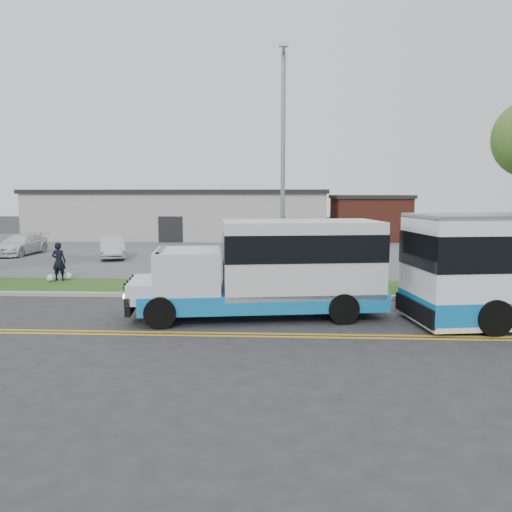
# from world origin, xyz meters

# --- Properties ---
(ground) EXTENTS (140.00, 140.00, 0.00)m
(ground) POSITION_xyz_m (0.00, 0.00, 0.00)
(ground) COLOR #28282B
(ground) RESTS_ON ground
(lane_line_north) EXTENTS (70.00, 0.12, 0.01)m
(lane_line_north) POSITION_xyz_m (0.00, -3.85, 0.01)
(lane_line_north) COLOR gold
(lane_line_north) RESTS_ON ground
(lane_line_south) EXTENTS (70.00, 0.12, 0.01)m
(lane_line_south) POSITION_xyz_m (0.00, -4.15, 0.01)
(lane_line_south) COLOR gold
(lane_line_south) RESTS_ON ground
(curb) EXTENTS (80.00, 0.30, 0.15)m
(curb) POSITION_xyz_m (0.00, 1.10, 0.07)
(curb) COLOR #9E9B93
(curb) RESTS_ON ground
(verge) EXTENTS (80.00, 3.30, 0.10)m
(verge) POSITION_xyz_m (0.00, 2.90, 0.05)
(verge) COLOR #224617
(verge) RESTS_ON ground
(parking_lot) EXTENTS (80.00, 25.00, 0.10)m
(parking_lot) POSITION_xyz_m (0.00, 17.00, 0.05)
(parking_lot) COLOR #4C4C4F
(parking_lot) RESTS_ON ground
(commercial_building) EXTENTS (25.40, 10.40, 4.35)m
(commercial_building) POSITION_xyz_m (-6.00, 27.00, 2.18)
(commercial_building) COLOR #9E9E99
(commercial_building) RESTS_ON ground
(brick_wing) EXTENTS (6.30, 7.30, 3.90)m
(brick_wing) POSITION_xyz_m (10.50, 26.00, 1.96)
(brick_wing) COLOR brown
(brick_wing) RESTS_ON ground
(streetlight_near) EXTENTS (0.35, 1.53, 9.50)m
(streetlight_near) POSITION_xyz_m (3.00, 2.73, 5.23)
(streetlight_near) COLOR gray
(streetlight_near) RESTS_ON verge
(shuttle_bus) EXTENTS (8.44, 3.77, 3.13)m
(shuttle_bus) POSITION_xyz_m (2.78, -1.69, 1.67)
(shuttle_bus) COLOR #1073B6
(shuttle_bus) RESTS_ON ground
(pedestrian) EXTENTS (0.64, 0.42, 1.74)m
(pedestrian) POSITION_xyz_m (-7.07, 4.00, 0.97)
(pedestrian) COLOR black
(pedestrian) RESTS_ON verge
(parked_car_a) EXTENTS (2.68, 4.25, 1.32)m
(parked_car_a) POSITION_xyz_m (-7.34, 11.96, 0.76)
(parked_car_a) COLOR silver
(parked_car_a) RESTS_ON parking_lot
(parked_car_b) EXTENTS (2.06, 4.61, 1.31)m
(parked_car_b) POSITION_xyz_m (-13.83, 13.34, 0.76)
(parked_car_b) COLOR white
(parked_car_b) RESTS_ON parking_lot
(grocery_bag_left) EXTENTS (0.32, 0.32, 0.32)m
(grocery_bag_left) POSITION_xyz_m (-7.37, 3.75, 0.26)
(grocery_bag_left) COLOR white
(grocery_bag_left) RESTS_ON verge
(grocery_bag_right) EXTENTS (0.32, 0.32, 0.32)m
(grocery_bag_right) POSITION_xyz_m (-6.77, 4.25, 0.26)
(grocery_bag_right) COLOR white
(grocery_bag_right) RESTS_ON verge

